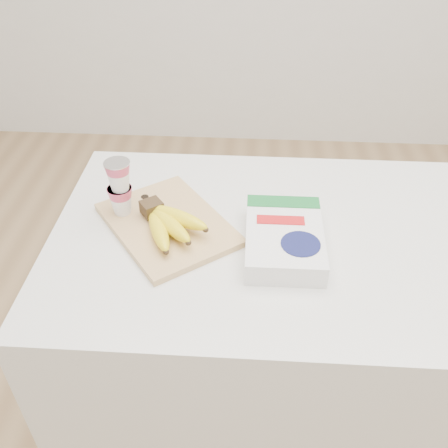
% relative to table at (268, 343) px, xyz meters
% --- Properties ---
extents(room, '(4.00, 4.00, 4.00)m').
position_rel_table_xyz_m(room, '(0.00, 0.00, 0.94)').
color(room, tan).
rests_on(room, ground).
extents(table, '(1.10, 0.73, 0.83)m').
position_rel_table_xyz_m(table, '(0.00, 0.00, 0.00)').
color(table, silver).
rests_on(table, ground).
extents(cutting_board, '(0.40, 0.42, 0.02)m').
position_rel_table_xyz_m(cutting_board, '(-0.27, 0.01, 0.42)').
color(cutting_board, tan).
rests_on(cutting_board, table).
extents(bananas, '(0.19, 0.20, 0.06)m').
position_rel_table_xyz_m(bananas, '(-0.26, -0.02, 0.45)').
color(bananas, '#382816').
rests_on(bananas, cutting_board).
extents(yogurt_stack, '(0.07, 0.06, 0.15)m').
position_rel_table_xyz_m(yogurt_stack, '(-0.39, 0.04, 0.51)').
color(yogurt_stack, white).
rests_on(yogurt_stack, cutting_board).
extents(cereal_box, '(0.18, 0.26, 0.06)m').
position_rel_table_xyz_m(cereal_box, '(0.01, -0.05, 0.44)').
color(cereal_box, white).
rests_on(cereal_box, table).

